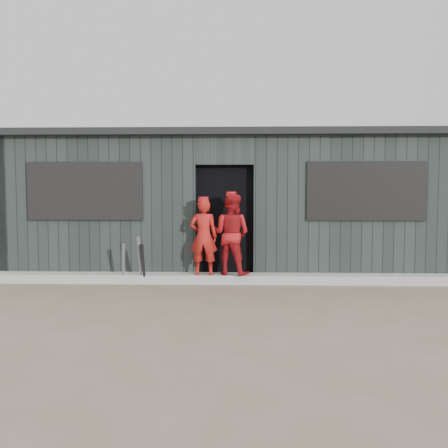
{
  "coord_description": "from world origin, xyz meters",
  "views": [
    {
      "loc": [
        0.27,
        -6.51,
        1.58
      ],
      "look_at": [
        0.0,
        1.8,
        1.0
      ],
      "focal_mm": 40.0,
      "sensor_mm": 36.0,
      "label": 1
    }
  ],
  "objects_px": {
    "bat_mid": "(140,260)",
    "player_red_left": "(203,237)",
    "player_grey_back": "(234,246)",
    "player_red_right": "(231,234)",
    "bat_left": "(123,263)",
    "dugout": "(227,204)",
    "bat_right": "(143,264)"
  },
  "relations": [
    {
      "from": "bat_mid",
      "to": "bat_right",
      "type": "bearing_deg",
      "value": -30.44
    },
    {
      "from": "player_red_right",
      "to": "player_grey_back",
      "type": "height_order",
      "value": "player_red_right"
    },
    {
      "from": "bat_right",
      "to": "player_grey_back",
      "type": "bearing_deg",
      "value": 26.73
    },
    {
      "from": "player_grey_back",
      "to": "player_red_right",
      "type": "bearing_deg",
      "value": 102.64
    },
    {
      "from": "bat_right",
      "to": "player_grey_back",
      "type": "distance_m",
      "value": 1.68
    },
    {
      "from": "bat_left",
      "to": "bat_right",
      "type": "distance_m",
      "value": 0.35
    },
    {
      "from": "bat_right",
      "to": "player_red_right",
      "type": "height_order",
      "value": "player_red_right"
    },
    {
      "from": "bat_left",
      "to": "bat_right",
      "type": "height_order",
      "value": "bat_left"
    },
    {
      "from": "bat_right",
      "to": "player_red_right",
      "type": "distance_m",
      "value": 1.54
    },
    {
      "from": "bat_left",
      "to": "player_red_right",
      "type": "height_order",
      "value": "player_red_right"
    },
    {
      "from": "player_red_left",
      "to": "player_grey_back",
      "type": "xyz_separation_m",
      "value": [
        0.5,
        0.61,
        -0.23
      ]
    },
    {
      "from": "player_red_left",
      "to": "player_red_right",
      "type": "xyz_separation_m",
      "value": [
        0.46,
        0.05,
        0.04
      ]
    },
    {
      "from": "bat_mid",
      "to": "player_grey_back",
      "type": "xyz_separation_m",
      "value": [
        1.55,
        0.71,
        0.16
      ]
    },
    {
      "from": "bat_left",
      "to": "bat_right",
      "type": "relative_size",
      "value": 1.02
    },
    {
      "from": "player_grey_back",
      "to": "dugout",
      "type": "relative_size",
      "value": 0.14
    },
    {
      "from": "dugout",
      "to": "bat_left",
      "type": "bearing_deg",
      "value": -132.3
    },
    {
      "from": "player_red_left",
      "to": "dugout",
      "type": "relative_size",
      "value": 0.15
    },
    {
      "from": "bat_mid",
      "to": "player_red_right",
      "type": "height_order",
      "value": "player_red_right"
    },
    {
      "from": "dugout",
      "to": "bat_right",
      "type": "bearing_deg",
      "value": -125.05
    },
    {
      "from": "bat_left",
      "to": "bat_mid",
      "type": "bearing_deg",
      "value": -3.92
    },
    {
      "from": "bat_mid",
      "to": "player_red_left",
      "type": "xyz_separation_m",
      "value": [
        1.05,
        0.11,
        0.38
      ]
    },
    {
      "from": "dugout",
      "to": "bat_mid",
      "type": "bearing_deg",
      "value": -126.88
    },
    {
      "from": "bat_mid",
      "to": "bat_left",
      "type": "bearing_deg",
      "value": 176.08
    },
    {
      "from": "bat_right",
      "to": "player_red_left",
      "type": "height_order",
      "value": "player_red_left"
    },
    {
      "from": "bat_left",
      "to": "bat_mid",
      "type": "distance_m",
      "value": 0.29
    },
    {
      "from": "bat_mid",
      "to": "player_red_right",
      "type": "relative_size",
      "value": 0.6
    },
    {
      "from": "player_red_left",
      "to": "player_grey_back",
      "type": "distance_m",
      "value": 0.82
    },
    {
      "from": "bat_left",
      "to": "bat_mid",
      "type": "height_order",
      "value": "bat_mid"
    },
    {
      "from": "bat_mid",
      "to": "player_red_left",
      "type": "height_order",
      "value": "player_red_left"
    },
    {
      "from": "bat_right",
      "to": "player_red_left",
      "type": "relative_size",
      "value": 0.54
    },
    {
      "from": "bat_mid",
      "to": "dugout",
      "type": "height_order",
      "value": "dugout"
    },
    {
      "from": "bat_left",
      "to": "dugout",
      "type": "xyz_separation_m",
      "value": [
        1.68,
        1.84,
        0.94
      ]
    }
  ]
}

